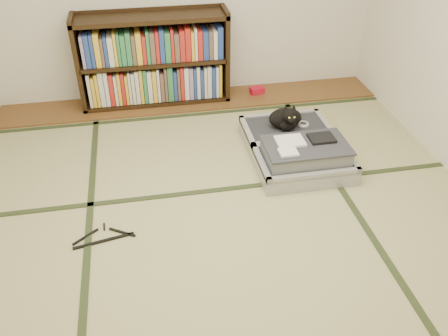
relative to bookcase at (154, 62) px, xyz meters
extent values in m
plane|color=tan|center=(0.36, -2.07, -0.45)|extent=(4.50, 4.50, 0.00)
cube|color=brown|center=(0.36, -0.07, -0.44)|extent=(4.00, 0.50, 0.02)
cube|color=red|center=(1.10, -0.04, -0.40)|extent=(0.17, 0.12, 0.07)
cube|color=#2D381E|center=(-0.64, -2.07, -0.45)|extent=(0.05, 4.50, 0.01)
cube|color=#2D381E|center=(1.36, -2.07, -0.45)|extent=(0.05, 4.50, 0.01)
cube|color=#2D381E|center=(0.36, -1.67, -0.45)|extent=(4.00, 0.05, 0.01)
cube|color=#2D381E|center=(0.36, -0.37, -0.45)|extent=(4.00, 0.05, 0.01)
cube|color=black|center=(-0.75, 0.00, 0.02)|extent=(0.04, 0.35, 0.99)
cube|color=black|center=(0.75, 0.00, 0.02)|extent=(0.04, 0.35, 0.99)
cube|color=black|center=(0.00, 0.00, -0.42)|extent=(1.53, 0.35, 0.04)
cube|color=black|center=(0.00, 0.00, 0.46)|extent=(1.53, 0.35, 0.04)
cube|color=black|center=(0.00, 0.00, 0.02)|extent=(1.47, 0.35, 0.03)
cube|color=black|center=(0.00, 0.17, 0.02)|extent=(1.53, 0.02, 0.99)
cube|color=gray|center=(0.00, -0.02, -0.20)|extent=(1.38, 0.25, 0.42)
cube|color=gray|center=(0.00, -0.02, 0.21)|extent=(1.38, 0.25, 0.37)
cube|color=#A6A6AA|center=(1.13, -1.56, -0.38)|extent=(0.79, 0.53, 0.14)
cube|color=#2E3036|center=(1.13, -1.56, -0.35)|extent=(0.70, 0.44, 0.10)
cube|color=#A6A6AA|center=(1.13, -1.80, -0.31)|extent=(0.79, 0.04, 0.05)
cube|color=#A6A6AA|center=(1.13, -1.32, -0.31)|extent=(0.79, 0.04, 0.05)
cube|color=#A6A6AA|center=(0.76, -1.56, -0.31)|extent=(0.04, 0.53, 0.05)
cube|color=#A6A6AA|center=(1.50, -1.56, -0.31)|extent=(0.04, 0.53, 0.05)
cube|color=#A6A6AA|center=(1.13, -1.04, -0.38)|extent=(0.79, 0.53, 0.14)
cube|color=#2E3036|center=(1.13, -1.04, -0.35)|extent=(0.70, 0.44, 0.10)
cube|color=#A6A6AA|center=(1.13, -1.28, -0.31)|extent=(0.79, 0.04, 0.05)
cube|color=#A6A6AA|center=(1.13, -0.79, -0.31)|extent=(0.79, 0.04, 0.05)
cube|color=#A6A6AA|center=(0.76, -1.04, -0.31)|extent=(0.04, 0.53, 0.05)
cube|color=#A6A6AA|center=(1.50, -1.04, -0.31)|extent=(0.04, 0.53, 0.05)
cylinder|color=black|center=(1.13, -1.30, -0.30)|extent=(0.71, 0.03, 0.03)
cube|color=gray|center=(1.13, -1.56, -0.25)|extent=(0.67, 0.41, 0.14)
cube|color=#36373E|center=(1.13, -1.56, -0.17)|extent=(0.69, 0.43, 0.02)
cube|color=white|center=(1.00, -1.51, -0.15)|extent=(0.23, 0.19, 0.02)
cube|color=black|center=(1.28, -1.51, -0.15)|extent=(0.21, 0.17, 0.02)
cube|color=white|center=(0.94, -1.67, -0.15)|extent=(0.15, 0.13, 0.02)
cube|color=white|center=(0.90, -1.81, -0.38)|extent=(0.06, 0.01, 0.04)
cube|color=white|center=(1.02, -1.81, -0.39)|extent=(0.05, 0.01, 0.04)
cube|color=orange|center=(1.39, -1.81, -0.38)|extent=(0.05, 0.01, 0.04)
cube|color=#197F33|center=(1.32, -1.81, -0.36)|extent=(0.04, 0.01, 0.03)
ellipsoid|color=black|center=(1.11, -1.03, -0.21)|extent=(0.31, 0.20, 0.19)
ellipsoid|color=black|center=(1.11, -1.12, -0.23)|extent=(0.15, 0.11, 0.11)
ellipsoid|color=black|center=(1.11, -1.15, -0.11)|extent=(0.13, 0.12, 0.12)
sphere|color=black|center=(1.11, -1.21, -0.13)|extent=(0.06, 0.06, 0.06)
cone|color=black|center=(1.07, -1.13, -0.05)|extent=(0.05, 0.06, 0.06)
cone|color=black|center=(1.15, -1.13, -0.05)|extent=(0.05, 0.06, 0.06)
sphere|color=#A5BF33|center=(1.09, -1.21, -0.10)|extent=(0.02, 0.02, 0.02)
sphere|color=#A5BF33|center=(1.13, -1.21, -0.10)|extent=(0.02, 0.02, 0.02)
cylinder|color=black|center=(1.21, -0.94, -0.27)|extent=(0.19, 0.11, 0.03)
torus|color=white|center=(1.29, -1.03, -0.29)|extent=(0.11, 0.11, 0.01)
torus|color=white|center=(1.29, -1.03, -0.28)|extent=(0.09, 0.09, 0.01)
cube|color=black|center=(-0.53, -2.10, -0.44)|extent=(0.43, 0.10, 0.01)
cube|color=black|center=(-0.66, -2.04, -0.44)|extent=(0.18, 0.15, 0.01)
cube|color=black|center=(-0.40, -2.04, -0.44)|extent=(0.19, 0.13, 0.01)
cylinder|color=black|center=(-0.53, -1.95, -0.44)|extent=(0.02, 0.08, 0.01)
camera|label=1|loc=(-0.14, -4.67, 1.90)|focal=38.00mm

